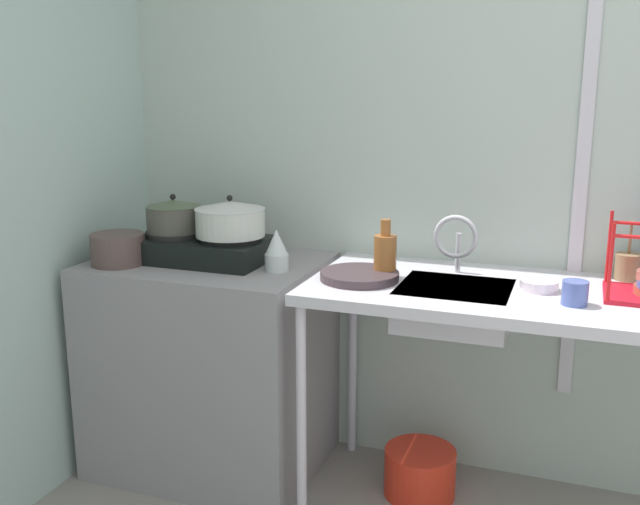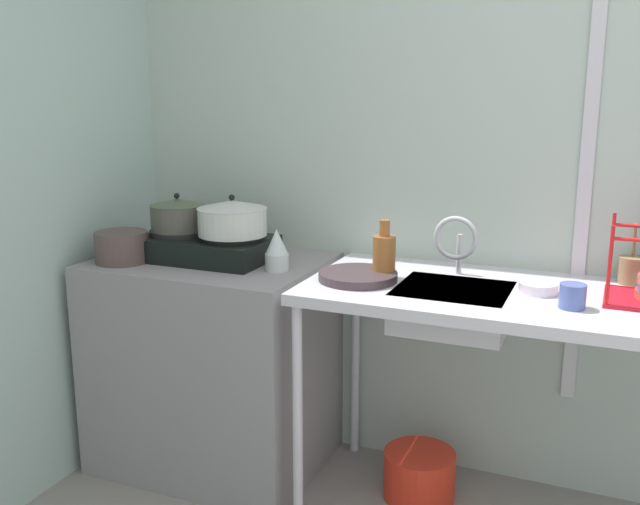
# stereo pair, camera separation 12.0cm
# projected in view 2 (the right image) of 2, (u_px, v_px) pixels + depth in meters

# --- Properties ---
(wall_back) EXTENTS (4.84, 0.10, 2.62)m
(wall_back) POSITION_uv_depth(u_px,v_px,m) (629.00, 160.00, 2.56)
(wall_back) COLOR #ADBBB0
(wall_back) RESTS_ON ground
(wall_metal_strip) EXTENTS (0.05, 0.01, 2.10)m
(wall_metal_strip) POSITION_uv_depth(u_px,v_px,m) (590.00, 122.00, 2.53)
(wall_metal_strip) COLOR silver
(counter_concrete) EXTENTS (0.90, 0.67, 0.88)m
(counter_concrete) POSITION_uv_depth(u_px,v_px,m) (214.00, 362.00, 2.99)
(counter_concrete) COLOR gray
(counter_concrete) RESTS_ON ground
(counter_sink) EXTENTS (1.36, 0.67, 0.88)m
(counter_sink) POSITION_uv_depth(u_px,v_px,m) (501.00, 309.00, 2.46)
(counter_sink) COLOR silver
(counter_sink) RESTS_ON ground
(stove) EXTENTS (0.53, 0.33, 0.11)m
(stove) POSITION_uv_depth(u_px,v_px,m) (206.00, 247.00, 2.89)
(stove) COLOR black
(stove) RESTS_ON counter_concrete
(pot_on_left_burner) EXTENTS (0.22, 0.22, 0.15)m
(pot_on_left_burner) POSITION_uv_depth(u_px,v_px,m) (178.00, 214.00, 2.91)
(pot_on_left_burner) COLOR #4A4940
(pot_on_left_burner) RESTS_ON stove
(pot_on_right_burner) EXTENTS (0.28, 0.28, 0.16)m
(pot_on_right_burner) POSITION_uv_depth(u_px,v_px,m) (232.00, 218.00, 2.81)
(pot_on_right_burner) COLOR silver
(pot_on_right_burner) RESTS_ON stove
(pot_beside_stove) EXTENTS (0.21, 0.21, 0.12)m
(pot_beside_stove) POSITION_uv_depth(u_px,v_px,m) (122.00, 247.00, 2.84)
(pot_beside_stove) COLOR brown
(pot_beside_stove) RESTS_ON counter_concrete
(percolator) EXTENTS (0.09, 0.09, 0.16)m
(percolator) POSITION_uv_depth(u_px,v_px,m) (277.00, 250.00, 2.70)
(percolator) COLOR silver
(percolator) RESTS_ON counter_concrete
(sink_basin) EXTENTS (0.39, 0.35, 0.14)m
(sink_basin) POSITION_uv_depth(u_px,v_px,m) (452.00, 308.00, 2.50)
(sink_basin) COLOR silver
(sink_basin) RESTS_ON counter_sink
(faucet) EXTENTS (0.16, 0.09, 0.23)m
(faucet) POSITION_uv_depth(u_px,v_px,m) (456.00, 240.00, 2.58)
(faucet) COLOR silver
(faucet) RESTS_ON counter_sink
(frying_pan) EXTENTS (0.29, 0.29, 0.03)m
(frying_pan) POSITION_uv_depth(u_px,v_px,m) (358.00, 276.00, 2.58)
(frying_pan) COLOR #3E3034
(frying_pan) RESTS_ON counter_sink
(cup_by_rack) EXTENTS (0.08, 0.08, 0.08)m
(cup_by_rack) POSITION_uv_depth(u_px,v_px,m) (572.00, 296.00, 2.25)
(cup_by_rack) COLOR #4D5FA9
(cup_by_rack) RESTS_ON counter_sink
(small_bowl_on_drainboard) EXTENTS (0.13, 0.13, 0.04)m
(small_bowl_on_drainboard) POSITION_uv_depth(u_px,v_px,m) (538.00, 288.00, 2.42)
(small_bowl_on_drainboard) COLOR white
(small_bowl_on_drainboard) RESTS_ON counter_sink
(bottle_by_sink) EXTENTS (0.08, 0.08, 0.22)m
(bottle_by_sink) POSITION_uv_depth(u_px,v_px,m) (384.00, 255.00, 2.59)
(bottle_by_sink) COLOR #995929
(bottle_by_sink) RESTS_ON counter_sink
(utensil_jar) EXTENTS (0.09, 0.09, 0.22)m
(utensil_jar) POSITION_uv_depth(u_px,v_px,m) (632.00, 270.00, 2.53)
(utensil_jar) COLOR #94714D
(utensil_jar) RESTS_ON counter_sink
(bucket_on_floor) EXTENTS (0.28, 0.28, 0.19)m
(bucket_on_floor) POSITION_uv_depth(u_px,v_px,m) (419.00, 474.00, 2.78)
(bucket_on_floor) COLOR red
(bucket_on_floor) RESTS_ON ground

